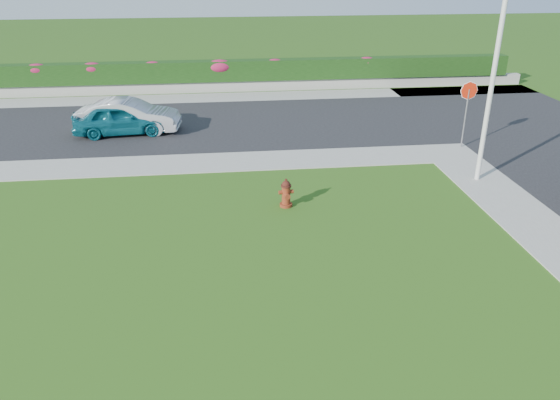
{
  "coord_description": "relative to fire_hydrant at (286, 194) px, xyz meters",
  "views": [
    {
      "loc": [
        -1.89,
        -10.19,
        7.13
      ],
      "look_at": [
        -0.29,
        3.43,
        0.9
      ],
      "focal_mm": 35.0,
      "sensor_mm": 36.0,
      "label": 1
    }
  ],
  "objects": [
    {
      "name": "ground",
      "position": [
        -0.08,
        -4.92,
        -0.43
      ],
      "size": [
        120.0,
        120.0,
        0.0
      ],
      "primitive_type": "plane",
      "color": "black",
      "rests_on": "ground"
    },
    {
      "name": "flower_clump_d",
      "position": [
        -1.72,
        15.58,
        0.98
      ],
      "size": [
        1.48,
        0.95,
        0.74
      ],
      "primitive_type": "ellipsoid",
      "color": "#AC1D57",
      "rests_on": "hedge"
    },
    {
      "name": "retaining_wall",
      "position": [
        -1.08,
        15.58,
        -0.13
      ],
      "size": [
        34.0,
        0.4,
        0.6
      ],
      "primitive_type": "cube",
      "color": "gray",
      "rests_on": "ground"
    },
    {
      "name": "fire_hydrant",
      "position": [
        0.0,
        0.0,
        0.0
      ],
      "size": [
        0.47,
        0.44,
        0.9
      ],
      "rotation": [
        0.0,
        0.0,
        0.1
      ],
      "color": "#51210C",
      "rests_on": "ground"
    },
    {
      "name": "curb_corner",
      "position": [
        6.92,
        4.08,
        -0.41
      ],
      "size": [
        2.0,
        2.0,
        0.04
      ],
      "primitive_type": "cube",
      "color": "gray",
      "rests_on": "ground"
    },
    {
      "name": "street_far",
      "position": [
        -5.08,
        9.08,
        -0.41
      ],
      "size": [
        26.0,
        8.0,
        0.04
      ],
      "primitive_type": "cube",
      "color": "black",
      "rests_on": "ground"
    },
    {
      "name": "flower_clump_f",
      "position": [
        6.6,
        15.58,
        1.05
      ],
      "size": [
        1.1,
        0.71,
        0.55
      ],
      "primitive_type": "ellipsoid",
      "color": "#AC1D57",
      "rests_on": "hedge"
    },
    {
      "name": "flower_clump_a",
      "position": [
        -11.44,
        15.58,
        1.03
      ],
      "size": [
        1.2,
        0.77,
        0.6
      ],
      "primitive_type": "ellipsoid",
      "color": "#AC1D57",
      "rests_on": "hedge"
    },
    {
      "name": "flower_clump_c",
      "position": [
        -5.36,
        15.58,
        1.06
      ],
      "size": [
        1.06,
        0.68,
        0.53
      ],
      "primitive_type": "ellipsoid",
      "color": "#AC1D57",
      "rests_on": "hedge"
    },
    {
      "name": "sedan_silver",
      "position": [
        -5.75,
        8.29,
        0.32
      ],
      "size": [
        4.41,
        1.9,
        1.41
      ],
      "primitive_type": "imported",
      "rotation": [
        0.0,
        0.0,
        1.47
      ],
      "color": "#ABACB3",
      "rests_on": "street_far"
    },
    {
      "name": "flower_clump_e",
      "position": [
        1.35,
        15.58,
        1.06
      ],
      "size": [
        1.07,
        0.69,
        0.53
      ],
      "primitive_type": "ellipsoid",
      "color": "#AC1D57",
      "rests_on": "hedge"
    },
    {
      "name": "stop_sign",
      "position": [
        7.69,
        4.7,
        1.56
      ],
      "size": [
        0.73,
        0.08,
        2.67
      ],
      "rotation": [
        0.0,
        0.0,
        -0.32
      ],
      "color": "slate",
      "rests_on": "ground"
    },
    {
      "name": "flower_clump_b",
      "position": [
        -8.57,
        15.58,
        1.03
      ],
      "size": [
        1.21,
        0.78,
        0.6
      ],
      "primitive_type": "ellipsoid",
      "color": "#AC1D57",
      "rests_on": "hedge"
    },
    {
      "name": "sidewalk_beyond",
      "position": [
        -1.08,
        14.08,
        -0.41
      ],
      "size": [
        34.0,
        2.0,
        0.04
      ],
      "primitive_type": "cube",
      "color": "gray",
      "rests_on": "ground"
    },
    {
      "name": "sedan_teal",
      "position": [
        -6.06,
        8.03,
        0.28
      ],
      "size": [
        4.07,
        1.94,
        1.34
      ],
      "primitive_type": "imported",
      "rotation": [
        0.0,
        0.0,
        1.66
      ],
      "color": "#0D5768",
      "rests_on": "street_far"
    },
    {
      "name": "sidewalk_far",
      "position": [
        -6.08,
        4.08,
        -0.41
      ],
      "size": [
        24.0,
        2.0,
        0.04
      ],
      "primitive_type": "cube",
      "color": "gray",
      "rests_on": "ground"
    },
    {
      "name": "hedge",
      "position": [
        -1.08,
        15.68,
        0.72
      ],
      "size": [
        32.0,
        0.9,
        1.1
      ],
      "primitive_type": "cube",
      "color": "black",
      "rests_on": "retaining_wall"
    },
    {
      "name": "utility_pole",
      "position": [
        6.79,
        1.35,
        2.58
      ],
      "size": [
        0.16,
        0.16,
        6.02
      ],
      "primitive_type": "cylinder",
      "color": "silver",
      "rests_on": "ground"
    }
  ]
}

